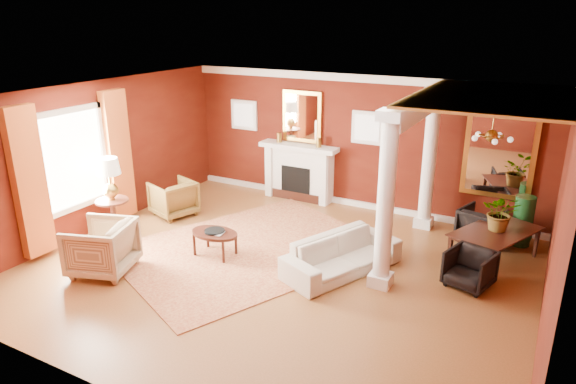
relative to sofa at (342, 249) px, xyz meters
The scene contains 27 objects.
ground 1.15m from the sofa, 155.55° to the right, with size 8.00×8.00×0.00m, color brown.
room_shell 1.94m from the sofa, 155.55° to the right, with size 8.04×7.04×2.92m.
fireplace 3.67m from the sofa, 128.44° to the left, with size 1.85×0.42×1.29m.
overmantel_mirror 4.06m from the sofa, 127.15° to the left, with size 0.95×0.07×1.15m.
flank_window_left 5.07m from the sofa, 141.75° to the left, with size 0.70×0.07×0.70m.
flank_window_right 3.40m from the sofa, 103.57° to the left, with size 0.70×0.07×0.70m.
left_window 5.09m from the sofa, 167.90° to the right, with size 0.21×2.55×2.60m.
column_front 1.26m from the sofa, 11.39° to the right, with size 0.36×0.36×2.80m.
column_back 2.84m from the sofa, 74.24° to the left, with size 0.36×0.36×2.80m.
header_beam 2.75m from the sofa, 63.64° to the left, with size 0.30×3.20×0.32m, color white.
amber_ceiling 3.36m from the sofa, 34.89° to the left, with size 2.30×3.40×0.04m, color gold.
dining_mirror 3.75m from the sofa, 57.43° to the left, with size 1.30×0.07×1.70m.
chandelier 2.99m from the sofa, 35.19° to the left, with size 0.60×0.62×0.75m.
crown_trim 3.98m from the sofa, 107.99° to the left, with size 8.00×0.08×0.16m, color white.
base_trim 3.19m from the sofa, 107.99° to the left, with size 8.00×0.08×0.12m, color white.
rug 1.85m from the sofa, behind, with size 3.34×4.45×0.02m, color maroon.
sofa is the anchor object (origin of this frame).
armchair_leopard 4.19m from the sofa, behind, with size 0.81×0.76×0.84m, color black.
armchair_stripe 3.97m from the sofa, 151.53° to the right, with size 0.94×0.88×0.97m, color #CAB186.
coffee_table 2.27m from the sofa, 167.12° to the right, with size 0.89×0.89×0.45m.
coffee_book 2.26m from the sofa, 165.92° to the right, with size 0.17×0.02×0.23m, color black.
side_table 4.58m from the sofa, behind, with size 0.62×0.62×1.55m.
dining_table 2.70m from the sofa, 35.52° to the left, with size 1.63×0.57×0.91m, color black.
dining_chair_near 2.01m from the sofa, 13.94° to the left, with size 0.65×0.61×0.67m, color black.
dining_chair_far 2.98m from the sofa, 52.18° to the left, with size 0.70×0.66×0.72m, color black.
green_urn 3.59m from the sofa, 45.38° to the left, with size 0.40×0.40×0.96m.
potted_plant 2.84m from the sofa, 36.46° to the left, with size 0.59×0.66×0.51m, color #26591E.
Camera 1 is at (3.82, -6.75, 4.08)m, focal length 32.00 mm.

